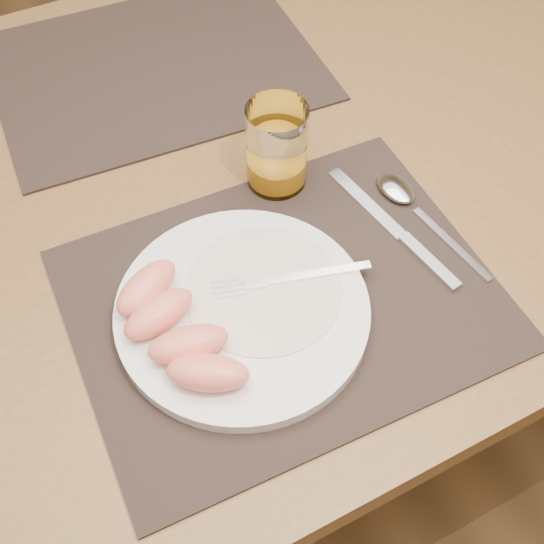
{
  "coord_description": "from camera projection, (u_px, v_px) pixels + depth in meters",
  "views": [
    {
      "loc": [
        -0.21,
        -0.58,
        1.37
      ],
      "look_at": [
        -0.01,
        -0.19,
        0.77
      ],
      "focal_mm": 45.0,
      "sensor_mm": 36.0,
      "label": 1
    }
  ],
  "objects": [
    {
      "name": "juice_glass",
      "position": [
        277.0,
        150.0,
        0.81
      ],
      "size": [
        0.07,
        0.07,
        0.11
      ],
      "color": "white",
      "rests_on": "placemat_near"
    },
    {
      "name": "plate",
      "position": [
        242.0,
        311.0,
        0.72
      ],
      "size": [
        0.27,
        0.27,
        0.02
      ],
      "primitive_type": "cylinder",
      "color": "white",
      "rests_on": "placemat_near"
    },
    {
      "name": "spoon",
      "position": [
        404.0,
        196.0,
        0.82
      ],
      "size": [
        0.04,
        0.19,
        0.01
      ],
      "color": "silver",
      "rests_on": "placemat_near"
    },
    {
      "name": "fork",
      "position": [
        278.0,
        280.0,
        0.73
      ],
      "size": [
        0.17,
        0.06,
        0.0
      ],
      "color": "silver",
      "rests_on": "plate"
    },
    {
      "name": "plate_dressing",
      "position": [
        263.0,
        288.0,
        0.73
      ],
      "size": [
        0.17,
        0.17,
        0.0
      ],
      "color": "white",
      "rests_on": "plate"
    },
    {
      "name": "placemat_far",
      "position": [
        155.0,
        67.0,
        0.98
      ],
      "size": [
        0.47,
        0.38,
        0.0
      ],
      "primitive_type": "cube",
      "rotation": [
        0.0,
        0.0,
        -0.07
      ],
      "color": "#2D221C",
      "rests_on": "table"
    },
    {
      "name": "table",
      "position": [
        215.0,
        211.0,
        0.93
      ],
      "size": [
        1.4,
        0.9,
        0.75
      ],
      "color": "brown",
      "rests_on": "ground"
    },
    {
      "name": "ground",
      "position": [
        236.0,
        416.0,
        1.47
      ],
      "size": [
        5.0,
        5.0,
        0.0
      ],
      "primitive_type": "plane",
      "color": "brown",
      "rests_on": "ground"
    },
    {
      "name": "placemat_near",
      "position": [
        284.0,
        298.0,
        0.74
      ],
      "size": [
        0.46,
        0.37,
        0.0
      ],
      "primitive_type": "cube",
      "rotation": [
        0.0,
        0.0,
        -0.04
      ],
      "color": "#2D221C",
      "rests_on": "table"
    },
    {
      "name": "knife",
      "position": [
        402.0,
        236.0,
        0.79
      ],
      "size": [
        0.04,
        0.22,
        0.01
      ],
      "color": "silver",
      "rests_on": "placemat_near"
    },
    {
      "name": "grapefruit_wedges",
      "position": [
        175.0,
        328.0,
        0.68
      ],
      "size": [
        0.11,
        0.19,
        0.03
      ],
      "color": "#FF8468",
      "rests_on": "plate"
    }
  ]
}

